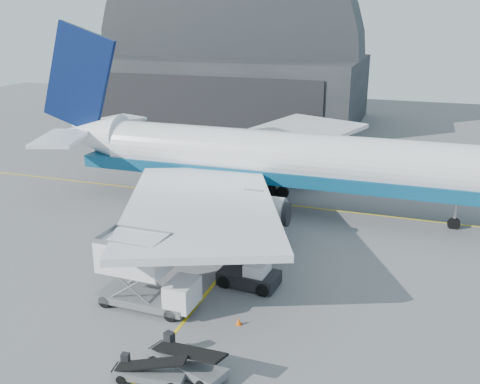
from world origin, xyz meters
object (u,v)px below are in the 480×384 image
at_px(airliner, 269,159).
at_px(pushback_tug, 251,276).
at_px(belt_loader_a, 149,372).
at_px(belt_loader_b, 187,361).
at_px(catering_truck, 143,274).

distance_m(airliner, pushback_tug, 18.10).
distance_m(belt_loader_a, belt_loader_b, 2.22).
bearing_deg(belt_loader_a, catering_truck, 112.85).
relative_size(belt_loader_a, belt_loader_b, 0.82).
distance_m(catering_truck, belt_loader_a, 8.56).
bearing_deg(belt_loader_a, pushback_tug, 73.42).
relative_size(airliner, catering_truck, 7.49).
bearing_deg(airliner, belt_loader_a, -87.08).
height_order(airliner, pushback_tug, airliner).
distance_m(airliner, catering_truck, 22.78).
bearing_deg(catering_truck, pushback_tug, 42.01).
distance_m(airliner, belt_loader_b, 28.75).
xyz_separation_m(airliner, belt_loader_b, (3.18, -28.17, -4.76)).
height_order(catering_truck, belt_loader_a, catering_truck).
xyz_separation_m(belt_loader_a, belt_loader_b, (1.67, 1.47, 0.12)).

